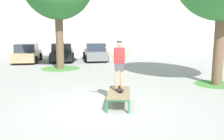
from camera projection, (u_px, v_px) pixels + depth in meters
ground_plane at (100, 107)px, 8.58m from camera, size 120.00×120.00×0.00m
building_facade at (95, 9)px, 36.62m from camera, size 40.57×4.00×10.93m
skate_box at (119, 93)px, 8.81m from camera, size 1.17×2.02×0.46m
skateboard at (119, 89)px, 8.96m from camera, size 0.24×0.81×0.09m
skater at (119, 61)px, 8.80m from camera, size 1.00×0.30×1.69m
grass_patch_near_right at (216, 84)px, 12.08m from camera, size 2.06×2.06×0.01m
grass_patch_mid_back at (61, 68)px, 16.91m from camera, size 2.60×2.60×0.01m
car_tan at (27, 53)px, 20.19m from camera, size 1.99×4.24×1.50m
car_black at (62, 53)px, 20.89m from camera, size 1.99×4.24×1.50m
car_grey at (95, 52)px, 21.29m from camera, size 1.93×4.20×1.50m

